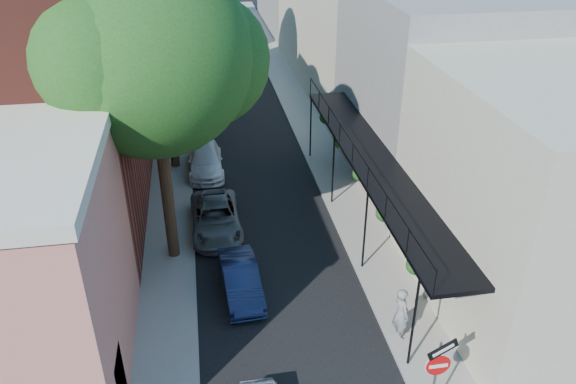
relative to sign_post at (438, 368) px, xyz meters
name	(u,v)px	position (x,y,z in m)	size (l,w,h in m)	color
road_surface	(231,89)	(-3.16, 29.03, -2.03)	(6.00, 64.00, 0.01)	black
sidewalk_left	(174,91)	(-7.16, 29.03, -1.98)	(2.00, 64.00, 0.12)	gray
sidewalk_right	(287,85)	(0.84, 29.03, -1.98)	(2.00, 64.00, 0.12)	gray
buildings_left	(81,28)	(-12.46, 27.79, 2.90)	(10.10, 59.10, 12.00)	#DD7B71
buildings_right	(359,23)	(5.83, 28.51, 2.39)	(9.80, 55.00, 10.00)	beige
sign_post	(438,368)	(0.00, 0.00, 0.00)	(0.89, 0.17, 2.99)	#595B60
oak_near	(165,57)	(-6.53, 9.29, 5.84)	(7.48, 6.80, 11.42)	#362415
oak_mid	(170,28)	(-6.58, 17.26, 5.02)	(6.60, 6.00, 10.20)	#362415
parked_car_b	(241,280)	(-4.56, 6.36, -1.45)	(1.25, 3.59, 1.18)	#151F43
parked_car_c	(216,218)	(-5.20, 10.67, -1.42)	(2.04, 4.43, 1.23)	#5A5D61
parked_car_d	(205,160)	(-5.44, 16.34, -1.42)	(1.72, 4.22, 1.23)	white
parked_car_e	(196,125)	(-5.76, 21.00, -1.35)	(1.61, 4.01, 1.37)	black
parked_car_f	(207,93)	(-4.95, 26.89, -1.47)	(1.20, 3.45, 1.14)	slate
parked_car_g	(193,75)	(-5.76, 30.94, -1.47)	(1.86, 4.04, 1.12)	gray
pedestrian	(401,313)	(0.24, 3.20, -0.97)	(0.69, 0.45, 1.89)	gray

